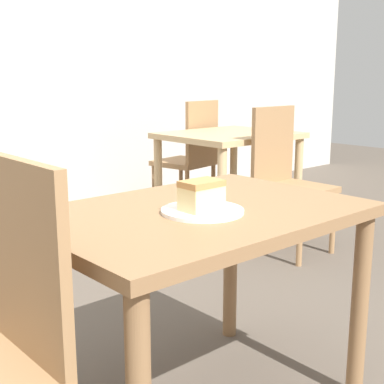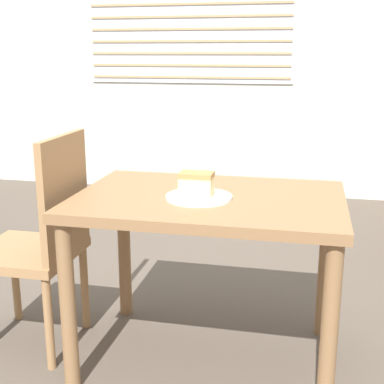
{
  "view_description": "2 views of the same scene",
  "coord_description": "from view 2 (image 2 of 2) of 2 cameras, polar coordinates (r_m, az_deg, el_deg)",
  "views": [
    {
      "loc": [
        -1.02,
        -1.01,
        1.13
      ],
      "look_at": [
        0.05,
        0.19,
        0.78
      ],
      "focal_mm": 50.0,
      "sensor_mm": 36.0,
      "label": 1
    },
    {
      "loc": [
        0.47,
        -1.78,
        1.27
      ],
      "look_at": [
        0.06,
        0.11,
        0.76
      ],
      "focal_mm": 50.0,
      "sensor_mm": 36.0,
      "label": 2
    }
  ],
  "objects": [
    {
      "name": "dining_table_near",
      "position": [
        2.13,
        1.79,
        -3.17
      ],
      "size": [
        1.05,
        0.73,
        0.72
      ],
      "color": "olive",
      "rests_on": "ground_plane"
    },
    {
      "name": "wall_back",
      "position": [
        4.84,
        7.02,
        16.26
      ],
      "size": [
        10.0,
        0.1,
        2.8
      ],
      "color": "beige",
      "rests_on": "ground_plane"
    },
    {
      "name": "plate",
      "position": [
        2.06,
        0.74,
        -0.54
      ],
      "size": [
        0.26,
        0.26,
        0.01
      ],
      "color": "white",
      "rests_on": "dining_table_near"
    },
    {
      "name": "ground_plane",
      "position": [
        2.24,
        -2.13,
        -19.76
      ],
      "size": [
        14.0,
        14.0,
        0.0
      ],
      "primitive_type": "plane",
      "color": "brown"
    },
    {
      "name": "chair_near_window",
      "position": [
        2.37,
        -15.73,
        -4.72
      ],
      "size": [
        0.42,
        0.42,
        0.94
      ],
      "rotation": [
        0.0,
        0.0,
        -1.57
      ],
      "color": "#9E754C",
      "rests_on": "ground_plane"
    },
    {
      "name": "cake_slice",
      "position": [
        2.04,
        0.47,
        0.85
      ],
      "size": [
        0.13,
        0.09,
        0.09
      ],
      "color": "beige",
      "rests_on": "plate"
    }
  ]
}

